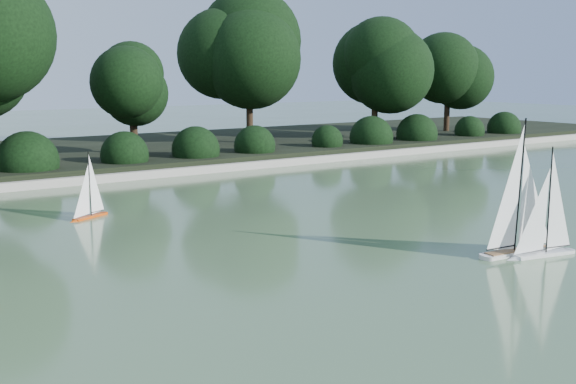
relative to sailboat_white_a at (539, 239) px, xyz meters
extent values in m
plane|color=#3C5734|center=(-1.47, 0.53, -0.24)|extent=(80.00, 80.00, 0.00)
cube|color=gray|center=(-1.47, 9.53, -0.15)|extent=(40.00, 0.35, 0.18)
cube|color=black|center=(-1.47, 13.53, -0.09)|extent=(40.00, 8.00, 0.30)
cylinder|color=black|center=(-0.47, 11.93, 0.39)|extent=(0.20, 0.20, 1.26)
sphere|color=black|center=(-0.47, 11.93, 1.96)|extent=(2.10, 2.10, 2.10)
cylinder|color=black|center=(3.53, 12.63, 0.62)|extent=(0.20, 0.20, 1.73)
sphere|color=black|center=(3.53, 12.63, 2.75)|extent=(2.80, 2.80, 2.80)
cylinder|color=black|center=(7.53, 11.53, 0.50)|extent=(0.20, 0.20, 1.48)
sphere|color=black|center=(7.53, 11.53, 2.37)|extent=(2.52, 2.52, 2.52)
cylinder|color=black|center=(11.53, 12.13, 0.46)|extent=(0.20, 0.20, 1.40)
sphere|color=black|center=(11.53, 12.13, 2.17)|extent=(2.24, 2.24, 2.24)
sphere|color=black|center=(-3.47, 10.43, 0.21)|extent=(1.10, 1.10, 1.10)
sphere|color=black|center=(-1.47, 10.43, 0.21)|extent=(1.10, 1.10, 1.10)
sphere|color=black|center=(0.53, 10.43, 0.21)|extent=(1.10, 1.10, 1.10)
sphere|color=black|center=(2.53, 10.43, 0.21)|extent=(1.10, 1.10, 1.10)
sphere|color=black|center=(4.53, 10.43, 0.21)|extent=(1.10, 1.10, 1.10)
sphere|color=black|center=(6.53, 10.43, 0.21)|extent=(1.10, 1.10, 1.10)
sphere|color=black|center=(8.53, 10.43, 0.21)|extent=(1.10, 1.10, 1.10)
sphere|color=black|center=(10.53, 10.43, 0.21)|extent=(1.10, 1.10, 1.10)
sphere|color=black|center=(12.53, 10.43, 0.21)|extent=(1.10, 1.10, 1.10)
cube|color=silver|center=(0.08, -0.02, -0.20)|extent=(0.92, 0.36, 0.09)
cone|color=silver|center=(-0.43, 0.09, -0.20)|extent=(0.21, 0.21, 0.18)
cylinder|color=silver|center=(0.53, -0.11, -0.20)|extent=(0.13, 0.13, 0.09)
cylinder|color=black|center=(0.13, -0.03, 0.55)|extent=(0.02, 0.02, 1.40)
cylinder|color=black|center=(0.32, -0.07, -0.10)|extent=(0.41, 0.10, 0.01)
cube|color=silver|center=(-0.12, 0.25, -0.19)|extent=(1.15, 0.33, 0.11)
cone|color=silver|center=(0.54, 0.18, -0.19)|extent=(0.25, 0.25, 0.23)
cylinder|color=silver|center=(-0.68, 0.30, -0.19)|extent=(0.15, 0.15, 0.11)
cube|color=olive|center=(-0.12, 0.25, -0.12)|extent=(1.06, 0.27, 0.01)
cylinder|color=black|center=(-0.17, 0.25, 0.75)|extent=(0.02, 0.02, 1.76)
cylinder|color=black|center=(-0.42, 0.28, -0.06)|extent=(0.52, 0.07, 0.02)
cube|color=#CA4209|center=(-3.90, 5.91, -0.21)|extent=(0.68, 0.44, 0.07)
cone|color=#CA4209|center=(-4.26, 5.72, -0.21)|extent=(0.19, 0.19, 0.14)
cylinder|color=#CA4209|center=(-3.59, 6.06, -0.21)|extent=(0.11, 0.11, 0.07)
cylinder|color=black|center=(-3.87, 5.92, 0.36)|extent=(0.02, 0.02, 1.07)
cylinder|color=black|center=(-3.74, 5.99, -0.13)|extent=(0.29, 0.16, 0.01)
camera|label=1|loc=(-8.04, -5.61, 2.17)|focal=45.00mm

